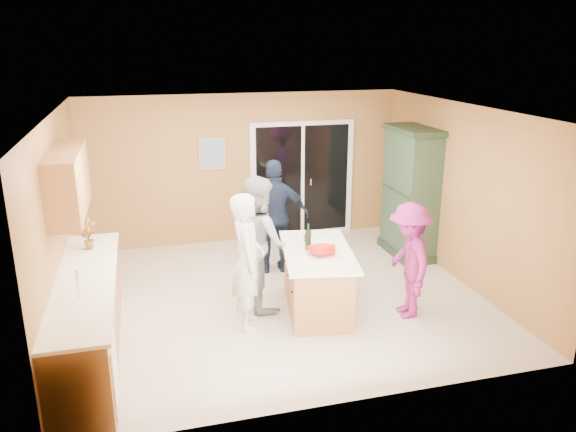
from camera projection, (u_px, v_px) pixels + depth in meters
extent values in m
plane|color=beige|center=(280.00, 297.00, 7.88)|extent=(5.50, 5.50, 0.00)
cube|color=white|center=(279.00, 110.00, 7.10)|extent=(5.50, 5.00, 0.10)
cube|color=tan|center=(244.00, 169.00, 9.80)|extent=(5.50, 0.10, 2.60)
cube|color=tan|center=(345.00, 283.00, 5.19)|extent=(5.50, 0.10, 2.60)
cube|color=tan|center=(60.00, 225.00, 6.81)|extent=(0.10, 5.00, 2.60)
cube|color=tan|center=(462.00, 194.00, 8.17)|extent=(0.10, 5.00, 2.60)
cube|color=#B17444|center=(88.00, 319.00, 6.31)|extent=(0.60, 3.00, 0.90)
cube|color=white|center=(82.00, 377.00, 5.32)|extent=(0.62, 0.60, 0.72)
cube|color=white|center=(85.00, 280.00, 6.17)|extent=(0.65, 3.05, 0.04)
cylinder|color=silver|center=(78.00, 285.00, 5.66)|extent=(0.02, 0.02, 0.30)
cube|color=#B17444|center=(68.00, 182.00, 6.50)|extent=(0.35, 1.60, 0.75)
cube|color=white|center=(302.00, 179.00, 10.10)|extent=(1.90, 0.05, 2.10)
cube|color=black|center=(302.00, 180.00, 10.09)|extent=(1.70, 0.03, 1.94)
cube|color=white|center=(303.00, 180.00, 10.08)|extent=(0.06, 0.04, 1.94)
cube|color=silver|center=(311.00, 182.00, 10.13)|extent=(0.02, 0.03, 0.12)
cube|color=tan|center=(212.00, 154.00, 9.55)|extent=(0.46, 0.03, 0.56)
cube|color=#4F68A4|center=(212.00, 154.00, 9.54)|extent=(0.38, 0.02, 0.48)
cube|color=#B17444|center=(317.00, 281.00, 7.40)|extent=(0.97, 1.54, 0.81)
cube|color=white|center=(317.00, 251.00, 7.27)|extent=(1.14, 1.74, 0.04)
cube|color=black|center=(316.00, 306.00, 7.51)|extent=(0.89, 1.45, 0.09)
cube|color=#203421|center=(407.00, 250.00, 9.47)|extent=(0.59, 1.12, 0.13)
cube|color=#36523C|center=(411.00, 193.00, 9.17)|extent=(0.53, 1.06, 1.99)
cube|color=#203421|center=(415.00, 130.00, 8.86)|extent=(0.61, 1.16, 0.08)
imported|color=silver|center=(248.00, 262.00, 6.84)|extent=(0.51, 0.69, 1.73)
imported|color=#97989A|center=(259.00, 242.00, 7.41)|extent=(0.88, 1.01, 1.79)
imported|color=#1A243A|center=(275.00, 217.00, 8.52)|extent=(1.08, 0.55, 1.76)
imported|color=#8E1F60|center=(409.00, 260.00, 7.16)|extent=(0.69, 1.05, 1.52)
imported|color=red|center=(321.00, 251.00, 7.12)|extent=(0.38, 0.38, 0.08)
imported|color=#B62812|center=(88.00, 234.00, 6.97)|extent=(0.24, 0.18, 0.41)
cylinder|color=red|center=(332.00, 250.00, 7.11)|extent=(0.10, 0.10, 0.12)
cylinder|color=red|center=(306.00, 238.00, 7.57)|extent=(0.08, 0.08, 0.10)
cylinder|color=black|center=(308.00, 240.00, 7.27)|extent=(0.08, 0.08, 0.25)
cylinder|color=black|center=(308.00, 227.00, 7.21)|extent=(0.03, 0.03, 0.09)
cylinder|color=white|center=(321.00, 235.00, 7.80)|extent=(0.25, 0.25, 0.02)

